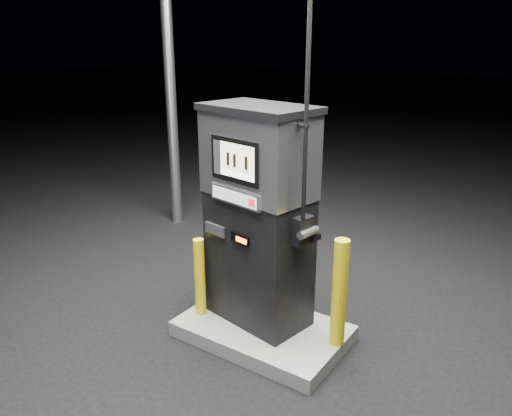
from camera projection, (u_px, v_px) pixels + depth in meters
The scene contains 5 objects.
ground at pixel (263, 337), 4.98m from camera, with size 80.00×80.00×0.00m, color black.
pump_island at pixel (263, 331), 4.95m from camera, with size 1.60×1.00×0.15m, color slate.
fuel_dispenser at pixel (259, 216), 4.71m from camera, with size 1.22×0.81×4.40m.
bollard_left at pixel (200, 277), 5.00m from camera, with size 0.11×0.11×0.82m, color #CEBC0B.
bollard_right at pixel (339, 293), 4.46m from camera, with size 0.14×0.14×1.03m, color #CEBC0B.
Camera 1 is at (2.37, -3.58, 2.83)m, focal length 35.00 mm.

